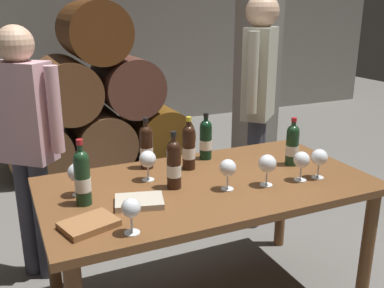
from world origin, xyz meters
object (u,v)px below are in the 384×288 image
(wine_bottle_3, at_px, (146,147))
(wine_glass_5, at_px, (319,158))
(wine_bottle_1, at_px, (189,147))
(leather_ledger, at_px, (89,224))
(sommelier_presenting, at_px, (259,92))
(wine_bottle_4, at_px, (174,164))
(wine_glass_4, at_px, (148,160))
(tasting_notebook, at_px, (139,202))
(wine_bottle_5, at_px, (83,177))
(taster_seated_left, at_px, (26,135))
(wine_bottle_2, at_px, (206,139))
(wine_bottle_0, at_px, (292,144))
(wine_glass_0, at_px, (228,168))
(wine_glass_2, at_px, (302,160))
(wine_glass_1, at_px, (77,173))
(wine_glass_6, at_px, (267,164))
(wine_glass_3, at_px, (131,209))
(dining_table, at_px, (208,198))

(wine_bottle_3, xyz_separation_m, wine_glass_5, (0.78, -0.52, -0.01))
(wine_bottle_1, bearing_deg, leather_ledger, -145.27)
(sommelier_presenting, bearing_deg, wine_bottle_4, -142.34)
(wine_glass_4, relative_size, tasting_notebook, 0.74)
(wine_bottle_5, distance_m, taster_seated_left, 0.75)
(wine_bottle_2, distance_m, wine_glass_4, 0.46)
(wine_bottle_0, relative_size, wine_bottle_3, 0.96)
(wine_glass_0, bearing_deg, wine_glass_2, -7.66)
(wine_glass_1, bearing_deg, wine_glass_2, -14.79)
(wine_glass_6, distance_m, sommelier_presenting, 1.07)
(wine_glass_5, distance_m, taster_seated_left, 1.65)
(wine_glass_5, relative_size, sommelier_presenting, 0.09)
(wine_glass_3, relative_size, wine_glass_4, 0.94)
(wine_glass_3, bearing_deg, wine_glass_2, 10.28)
(wine_bottle_1, relative_size, wine_bottle_3, 1.03)
(wine_bottle_3, distance_m, sommelier_presenting, 1.09)
(wine_glass_2, relative_size, wine_glass_4, 0.97)
(wine_glass_6, bearing_deg, wine_bottle_1, 124.31)
(tasting_notebook, bearing_deg, wine_glass_3, -98.78)
(wine_glass_3, height_order, sommelier_presenting, sommelier_presenting)
(tasting_notebook, distance_m, leather_ledger, 0.29)
(wine_bottle_3, bearing_deg, wine_bottle_5, -141.26)
(wine_bottle_5, relative_size, leather_ledger, 1.42)
(wine_glass_2, relative_size, wine_glass_5, 0.99)
(wine_glass_5, xyz_separation_m, tasting_notebook, (-0.97, 0.08, -0.10))
(wine_glass_0, relative_size, sommelier_presenting, 0.09)
(wine_bottle_5, bearing_deg, wine_bottle_0, 1.96)
(wine_bottle_1, bearing_deg, taster_seated_left, 148.41)
(wine_bottle_1, distance_m, tasting_notebook, 0.53)
(wine_bottle_2, height_order, wine_bottle_3, wine_bottle_3)
(wine_glass_1, relative_size, wine_glass_4, 1.01)
(wine_bottle_0, distance_m, wine_glass_3, 1.14)
(wine_bottle_3, distance_m, wine_glass_5, 0.94)
(wine_bottle_2, relative_size, wine_bottle_4, 0.95)
(wine_bottle_5, height_order, leather_ledger, wine_bottle_5)
(wine_bottle_0, xyz_separation_m, wine_bottle_5, (-1.19, -0.04, 0.01))
(dining_table, xyz_separation_m, wine_glass_0, (0.05, -0.13, 0.20))
(wine_glass_4, bearing_deg, wine_bottle_5, -156.69)
(wine_bottle_4, height_order, wine_glass_4, wine_bottle_4)
(wine_bottle_2, height_order, wine_bottle_4, wine_bottle_4)
(wine_glass_3, height_order, wine_glass_4, wine_glass_4)
(wine_bottle_2, bearing_deg, wine_glass_4, -156.80)
(wine_glass_0, bearing_deg, leather_ledger, -171.37)
(wine_bottle_4, distance_m, wine_glass_0, 0.27)
(wine_glass_6, bearing_deg, tasting_notebook, 175.36)
(wine_bottle_5, height_order, wine_glass_0, wine_bottle_5)
(dining_table, relative_size, wine_glass_3, 11.11)
(wine_bottle_1, height_order, wine_glass_6, wine_bottle_1)
(wine_bottle_3, bearing_deg, wine_glass_2, -37.21)
(wine_glass_5, bearing_deg, wine_bottle_4, 165.28)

